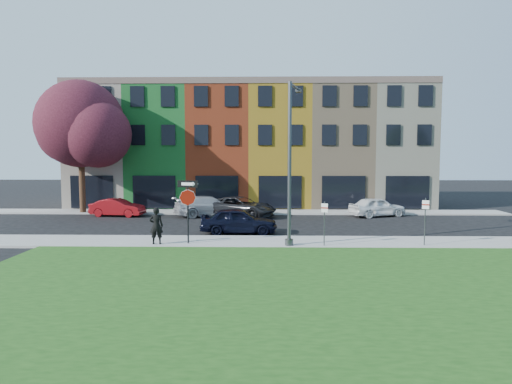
{
  "coord_description": "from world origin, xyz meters",
  "views": [
    {
      "loc": [
        -1.14,
        -19.79,
        4.5
      ],
      "look_at": [
        -1.65,
        4.0,
        2.52
      ],
      "focal_mm": 32.0,
      "sensor_mm": 36.0,
      "label": 1
    }
  ],
  "objects_px": {
    "man": "(156,226)",
    "street_lamp": "(290,164)",
    "sedan_near": "(239,221)",
    "stop_sign": "(188,199)"
  },
  "relations": [
    {
      "from": "stop_sign",
      "to": "sedan_near",
      "type": "distance_m",
      "value": 4.44
    },
    {
      "from": "street_lamp",
      "to": "stop_sign",
      "type": "bearing_deg",
      "value": -167.32
    },
    {
      "from": "stop_sign",
      "to": "street_lamp",
      "type": "height_order",
      "value": "street_lamp"
    },
    {
      "from": "man",
      "to": "sedan_near",
      "type": "relative_size",
      "value": 0.41
    },
    {
      "from": "sedan_near",
      "to": "stop_sign",
      "type": "bearing_deg",
      "value": 147.34
    },
    {
      "from": "street_lamp",
      "to": "man",
      "type": "bearing_deg",
      "value": -164.74
    },
    {
      "from": "sedan_near",
      "to": "street_lamp",
      "type": "height_order",
      "value": "street_lamp"
    },
    {
      "from": "sedan_near",
      "to": "street_lamp",
      "type": "relative_size",
      "value": 0.56
    },
    {
      "from": "stop_sign",
      "to": "man",
      "type": "height_order",
      "value": "stop_sign"
    },
    {
      "from": "man",
      "to": "street_lamp",
      "type": "bearing_deg",
      "value": 174.85
    }
  ]
}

